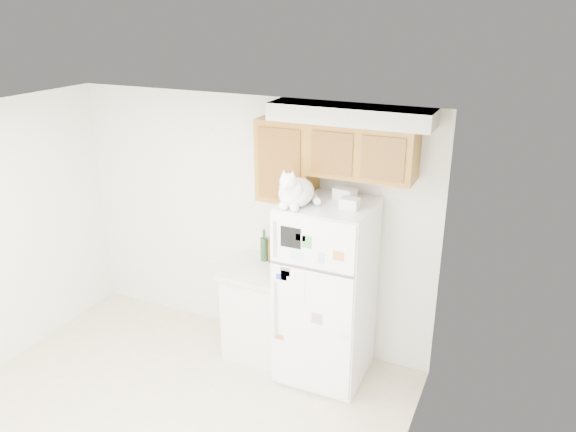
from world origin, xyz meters
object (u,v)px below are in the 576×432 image
Objects in this scene: base_counter at (262,310)px; storage_box_back at (345,194)px; refrigerator at (326,292)px; cat at (295,192)px; storage_box_front at (350,203)px; bottle_green at (264,245)px; bottle_amber at (272,246)px.

storage_box_back is at bearing 6.51° from base_counter.
cat is at bearing -139.49° from refrigerator.
storage_box_back is (0.09, 0.16, 0.90)m from refrigerator.
refrigerator is 0.92m from storage_box_front.
refrigerator is 3.36× the size of cat.
bottle_amber reaches higher than bottle_green.
cat reaches higher than storage_box_back.
storage_box_back is (0.78, 0.09, 1.29)m from base_counter.
refrigerator is 1.85× the size of base_counter.
cat is at bearing -40.21° from bottle_green.
cat is 1.57× the size of bottle_green.
refrigerator is 0.79m from base_counter.
bottle_green is at bearing 163.27° from storage_box_front.
storage_box_front reaches higher than bottle_amber.
storage_box_front is at bearing -18.65° from bottle_amber.
base_counter is 1.82× the size of cat.
storage_box_front is (0.20, -0.05, 0.89)m from refrigerator.
base_counter is at bearing -99.86° from bottle_amber.
cat is (0.47, -0.27, 1.37)m from base_counter.
storage_box_back is 0.54× the size of bottle_amber.
base_counter is 5.11× the size of storage_box_back.
storage_box_back reaches higher than bottle_amber.
storage_box_front is 0.47× the size of bottle_green.
bottle_green reaches higher than base_counter.
refrigerator is 0.81m from bottle_green.
refrigerator is at bearing -109.53° from storage_box_back.
base_counter is at bearing 150.29° from cat.
base_counter is at bearing -73.40° from bottle_green.
storage_box_front is at bearing -7.72° from base_counter.
refrigerator is 5.06× the size of bottle_amber.
bottle_green is at bearing -176.19° from storage_box_back.
bottle_amber is (-0.75, 0.08, -0.66)m from storage_box_back.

